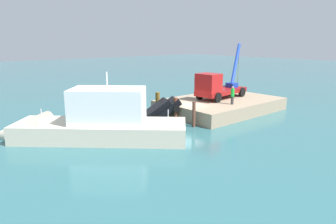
{
  "coord_description": "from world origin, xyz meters",
  "views": [
    {
      "loc": [
        20.29,
        20.71,
        7.28
      ],
      "look_at": [
        2.11,
        -0.65,
        0.76
      ],
      "focal_mm": 33.04,
      "sensor_mm": 36.0,
      "label": 1
    }
  ],
  "objects_px": {
    "crane_truck": "(217,86)",
    "salvaged_car": "(157,114)",
    "moored_yacht": "(77,130)",
    "dock_worker": "(232,95)"
  },
  "relations": [
    {
      "from": "crane_truck",
      "to": "salvaged_car",
      "type": "xyz_separation_m",
      "value": [
        7.42,
        -0.81,
        -1.96
      ]
    },
    {
      "from": "crane_truck",
      "to": "salvaged_car",
      "type": "height_order",
      "value": "crane_truck"
    },
    {
      "from": "moored_yacht",
      "to": "salvaged_car",
      "type": "bearing_deg",
      "value": -176.63
    },
    {
      "from": "crane_truck",
      "to": "dock_worker",
      "type": "distance_m",
      "value": 2.99
    },
    {
      "from": "crane_truck",
      "to": "moored_yacht",
      "type": "bearing_deg",
      "value": -1.28
    },
    {
      "from": "crane_truck",
      "to": "dock_worker",
      "type": "bearing_deg",
      "value": 70.67
    },
    {
      "from": "crane_truck",
      "to": "moored_yacht",
      "type": "distance_m",
      "value": 15.5
    },
    {
      "from": "crane_truck",
      "to": "dock_worker",
      "type": "xyz_separation_m",
      "value": [
        0.98,
        2.79,
        -0.48
      ]
    },
    {
      "from": "salvaged_car",
      "to": "moored_yacht",
      "type": "relative_size",
      "value": 0.35
    },
    {
      "from": "crane_truck",
      "to": "moored_yacht",
      "type": "xyz_separation_m",
      "value": [
        15.38,
        -0.34,
        -1.92
      ]
    }
  ]
}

